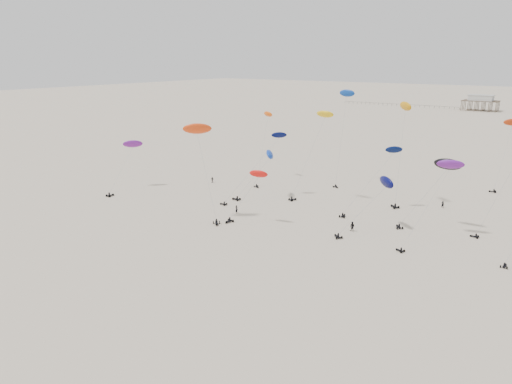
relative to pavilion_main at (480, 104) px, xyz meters
The scene contains 21 objects.
ground_plane 150.39m from the pavilion_main, 86.19° to the right, with size 900.00×900.00×0.00m, color #C2B099.
pavilion_main is the anchor object (origin of this frame).
pier_fence 52.11m from the pavilion_main, behind, with size 80.20×0.20×1.50m.
rig_1 239.53m from the pavilion_main, 83.83° to the right, with size 8.15×15.57×18.24m.
rig_3 261.27m from the pavilion_main, 88.31° to the right, with size 7.77×5.60×11.40m.
rig_5 238.65m from the pavilion_main, 87.46° to the right, with size 8.15×7.54×21.14m.
rig_6 219.44m from the pavilion_main, 87.80° to the right, with size 4.96×9.84×24.71m.
rig_7 228.50m from the pavilion_main, 92.62° to the right, with size 7.71×14.63×20.92m.
rig_8 245.36m from the pavilion_main, 80.66° to the right, with size 10.55×8.33×14.92m.
rig_9 243.22m from the pavilion_main, 90.06° to the right, with size 8.18×17.42×20.78m.
rig_10 232.58m from the pavilion_main, 83.10° to the right, with size 4.69×8.58×23.32m.
rig_12 204.10m from the pavilion_main, 77.24° to the right, with size 4.93×13.04×18.63m.
rig_13 250.68m from the pavilion_main, 80.41° to the right, with size 7.35×16.21×18.59m.
rig_14 264.78m from the pavilion_main, 90.42° to the right, with size 10.16×5.84×20.18m.
rig_16 257.81m from the pavilion_main, 97.52° to the right, with size 6.15×14.31×14.57m.
rig_17 243.66m from the pavilion_main, 90.10° to the right, with size 8.06×10.86×12.67m.
rig_18 251.74m from the pavilion_main, 83.03° to the right, with size 8.45×14.47×14.11m.
spectator_0 257.67m from the pavilion_main, 89.58° to the right, with size 0.77×0.53×2.11m, color black.
spectator_1 255.63m from the pavilion_main, 83.89° to the right, with size 1.12×0.65×2.28m, color black.
spectator_2 240.40m from the pavilion_main, 94.73° to the right, with size 1.11×0.60×1.88m, color black.
spectator_3 231.34m from the pavilion_main, 80.69° to the right, with size 0.72×0.49×1.98m, color black.
Camera 1 is at (53.73, 10.22, 32.66)m, focal length 35.00 mm.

